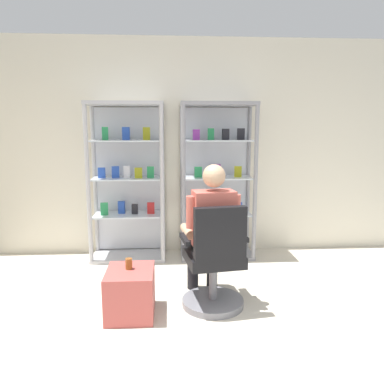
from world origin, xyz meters
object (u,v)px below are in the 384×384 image
at_px(seated_shopkeeper, 210,226).
at_px(storage_crate, 130,292).
at_px(display_cabinet_left, 128,181).
at_px(office_chair, 215,266).
at_px(display_cabinet_right, 217,180).
at_px(tea_glass, 129,264).

height_order(seated_shopkeeper, storage_crate, seated_shopkeeper).
xyz_separation_m(display_cabinet_left, office_chair, (0.90, -1.45, -0.57)).
xyz_separation_m(display_cabinet_right, tea_glass, (-0.95, -1.48, -0.52)).
bearing_deg(office_chair, tea_glass, -177.38).
bearing_deg(storage_crate, display_cabinet_left, 96.12).
xyz_separation_m(display_cabinet_right, office_chair, (-0.20, -1.45, -0.57)).
bearing_deg(display_cabinet_right, office_chair, -97.91).
distance_m(storage_crate, tea_glass, 0.25).
distance_m(office_chair, storage_crate, 0.77).
bearing_deg(seated_shopkeeper, storage_crate, -162.38).
xyz_separation_m(office_chair, storage_crate, (-0.74, -0.06, -0.19)).
bearing_deg(display_cabinet_right, display_cabinet_left, -179.98).
relative_size(seated_shopkeeper, storage_crate, 2.73).
distance_m(display_cabinet_left, storage_crate, 1.70).
bearing_deg(display_cabinet_left, seated_shopkeeper, -55.76).
relative_size(display_cabinet_left, seated_shopkeeper, 1.47).
distance_m(display_cabinet_right, seated_shopkeeper, 1.33).
height_order(display_cabinet_left, seated_shopkeeper, display_cabinet_left).
relative_size(display_cabinet_left, office_chair, 1.98).
relative_size(display_cabinet_right, storage_crate, 4.02).
relative_size(display_cabinet_right, tea_glass, 20.09).
height_order(display_cabinet_left, office_chair, display_cabinet_left).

